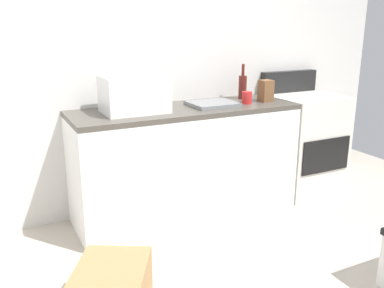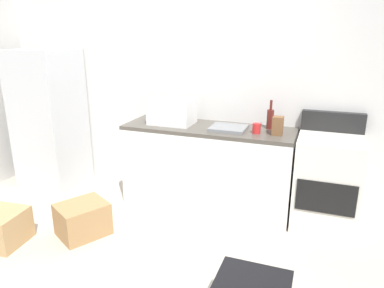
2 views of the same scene
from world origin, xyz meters
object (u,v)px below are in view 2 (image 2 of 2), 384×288
(coffee_mug, at_px, (256,128))
(cardboard_box_medium, at_px, (83,219))
(refrigerator, at_px, (50,118))
(microwave, at_px, (172,111))
(knife_block, at_px, (278,126))
(wine_bottle, at_px, (270,119))
(cardboard_box_small, at_px, (0,227))
(stove_oven, at_px, (327,181))

(coffee_mug, relative_size, cardboard_box_medium, 0.23)
(refrigerator, xyz_separation_m, microwave, (1.63, 0.05, 0.20))
(coffee_mug, distance_m, knife_block, 0.20)
(wine_bottle, distance_m, cardboard_box_small, 2.78)
(wine_bottle, xyz_separation_m, coffee_mug, (-0.10, -0.22, -0.06))
(microwave, bearing_deg, stove_oven, 0.08)
(refrigerator, xyz_separation_m, wine_bottle, (2.67, 0.19, 0.18))
(stove_oven, xyz_separation_m, coffee_mug, (-0.70, -0.08, 0.48))
(coffee_mug, bearing_deg, cardboard_box_medium, -147.15)
(wine_bottle, relative_size, cardboard_box_small, 0.70)
(refrigerator, relative_size, coffee_mug, 16.68)
(refrigerator, xyz_separation_m, knife_block, (2.77, -0.01, 0.16))
(cardboard_box_medium, bearing_deg, cardboard_box_small, -147.85)
(stove_oven, height_order, knife_block, stove_oven)
(wine_bottle, height_order, knife_block, wine_bottle)
(stove_oven, bearing_deg, microwave, -179.92)
(stove_oven, relative_size, cardboard_box_small, 2.57)
(stove_oven, distance_m, microwave, 1.73)
(refrigerator, xyz_separation_m, cardboard_box_medium, (1.13, -0.96, -0.68))
(knife_block, bearing_deg, microwave, 176.92)
(stove_oven, xyz_separation_m, wine_bottle, (-0.60, 0.13, 0.54))
(cardboard_box_medium, relative_size, cardboard_box_small, 1.02)
(cardboard_box_small, bearing_deg, wine_bottle, 35.47)
(wine_bottle, bearing_deg, coffee_mug, -114.04)
(knife_block, distance_m, cardboard_box_medium, 2.07)
(cardboard_box_medium, bearing_deg, microwave, 63.51)
(microwave, xyz_separation_m, knife_block, (1.14, -0.06, -0.05))
(microwave, bearing_deg, cardboard_box_small, -128.70)
(knife_block, relative_size, cardboard_box_medium, 0.41)
(knife_block, bearing_deg, cardboard_box_medium, -149.95)
(coffee_mug, distance_m, cardboard_box_small, 2.57)
(stove_oven, height_order, coffee_mug, stove_oven)
(coffee_mug, xyz_separation_m, cardboard_box_medium, (-1.44, -0.93, -0.79))
(cardboard_box_medium, bearing_deg, knife_block, 30.05)
(microwave, bearing_deg, wine_bottle, 7.55)
(knife_block, bearing_deg, wine_bottle, 117.50)
(wine_bottle, bearing_deg, knife_block, -62.50)
(wine_bottle, xyz_separation_m, cardboard_box_small, (-2.15, -1.53, -0.86))
(refrigerator, bearing_deg, cardboard_box_small, -69.02)
(refrigerator, xyz_separation_m, coffee_mug, (2.57, -0.03, 0.12))
(refrigerator, distance_m, cardboard_box_small, 1.59)
(cardboard_box_small, bearing_deg, cardboard_box_medium, 32.15)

